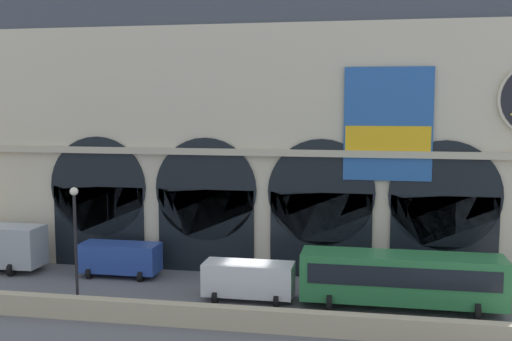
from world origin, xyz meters
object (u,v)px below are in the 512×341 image
van_center (248,279)px  street_lamp_quayside (75,233)px  van_midwest (120,258)px  bus_mideast (401,278)px

van_center → street_lamp_quayside: bearing=-156.2°
van_midwest → bus_mideast: bus_mideast is taller
van_center → street_lamp_quayside: 10.04m
van_center → street_lamp_quayside: (-8.71, -3.85, 3.17)m
van_center → street_lamp_quayside: size_ratio=0.75×
van_center → bus_mideast: (8.60, -0.03, 0.54)m
van_center → bus_mideast: size_ratio=0.47×
bus_mideast → street_lamp_quayside: (-17.31, -3.81, 2.63)m
van_midwest → van_center: (9.27, -3.25, 0.00)m
bus_mideast → street_lamp_quayside: 17.92m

